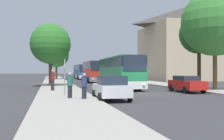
{
  "coord_description": "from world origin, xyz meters",
  "views": [
    {
      "loc": [
        -8.08,
        -20.58,
        1.96
      ],
      "look_at": [
        0.18,
        13.78,
        2.01
      ],
      "focal_mm": 42.0,
      "sensor_mm": 36.0,
      "label": 1
    }
  ],
  "objects_px": {
    "bus_front": "(119,72)",
    "pedestrian_waiting_near": "(53,80)",
    "pedestrian_waiting_far": "(84,86)",
    "parked_car_left_curb": "(111,88)",
    "bus_stop_sign": "(65,73)",
    "tree_left_near": "(50,44)",
    "tree_right_mid": "(215,23)",
    "tree_left_far": "(56,55)",
    "pedestrian_walking_back": "(70,85)",
    "bus_rear": "(82,71)",
    "parked_car_right_far": "(129,78)",
    "parked_car_right_near": "(187,84)",
    "tree_right_near": "(199,34)",
    "bus_middle": "(93,71)"
  },
  "relations": [
    {
      "from": "pedestrian_walking_back",
      "to": "tree_right_near",
      "type": "distance_m",
      "value": 17.6
    },
    {
      "from": "parked_car_left_curb",
      "to": "bus_stop_sign",
      "type": "distance_m",
      "value": 3.99
    },
    {
      "from": "parked_car_right_far",
      "to": "pedestrian_walking_back",
      "type": "relative_size",
      "value": 2.58
    },
    {
      "from": "parked_car_right_near",
      "to": "tree_right_near",
      "type": "xyz_separation_m",
      "value": [
        4.05,
        4.49,
        5.14
      ]
    },
    {
      "from": "parked_car_right_near",
      "to": "tree_left_near",
      "type": "height_order",
      "value": "tree_left_near"
    },
    {
      "from": "bus_front",
      "to": "bus_middle",
      "type": "distance_m",
      "value": 15.5
    },
    {
      "from": "bus_front",
      "to": "parked_car_left_curb",
      "type": "xyz_separation_m",
      "value": [
        -3.57,
        -11.24,
        -0.99
      ]
    },
    {
      "from": "pedestrian_waiting_far",
      "to": "tree_left_far",
      "type": "bearing_deg",
      "value": -21.15
    },
    {
      "from": "pedestrian_walking_back",
      "to": "tree_right_mid",
      "type": "bearing_deg",
      "value": -114.49
    },
    {
      "from": "bus_front",
      "to": "bus_stop_sign",
      "type": "xyz_separation_m",
      "value": [
        -6.44,
        -8.64,
        -0.03
      ]
    },
    {
      "from": "bus_stop_sign",
      "to": "tree_left_near",
      "type": "distance_m",
      "value": 12.73
    },
    {
      "from": "parked_car_right_far",
      "to": "bus_stop_sign",
      "type": "relative_size",
      "value": 1.64
    },
    {
      "from": "pedestrian_waiting_near",
      "to": "bus_rear",
      "type": "bearing_deg",
      "value": 10.32
    },
    {
      "from": "bus_front",
      "to": "bus_stop_sign",
      "type": "relative_size",
      "value": 4.46
    },
    {
      "from": "parked_car_right_near",
      "to": "bus_stop_sign",
      "type": "xyz_separation_m",
      "value": [
        -10.87,
        -1.84,
        1.0
      ]
    },
    {
      "from": "bus_stop_sign",
      "to": "pedestrian_waiting_far",
      "type": "height_order",
      "value": "bus_stop_sign"
    },
    {
      "from": "pedestrian_walking_back",
      "to": "tree_right_mid",
      "type": "xyz_separation_m",
      "value": [
        13.84,
        4.28,
        5.45
      ]
    },
    {
      "from": "bus_stop_sign",
      "to": "pedestrian_walking_back",
      "type": "bearing_deg",
      "value": -83.48
    },
    {
      "from": "pedestrian_walking_back",
      "to": "tree_left_far",
      "type": "bearing_deg",
      "value": -41.84
    },
    {
      "from": "pedestrian_waiting_far",
      "to": "tree_left_far",
      "type": "relative_size",
      "value": 0.21
    },
    {
      "from": "pedestrian_waiting_far",
      "to": "tree_left_far",
      "type": "height_order",
      "value": "tree_left_far"
    },
    {
      "from": "bus_front",
      "to": "tree_left_far",
      "type": "bearing_deg",
      "value": 103.41
    },
    {
      "from": "bus_stop_sign",
      "to": "pedestrian_waiting_near",
      "type": "distance_m",
      "value": 4.98
    },
    {
      "from": "pedestrian_waiting_far",
      "to": "bus_front",
      "type": "bearing_deg",
      "value": -47.53
    },
    {
      "from": "bus_rear",
      "to": "bus_stop_sign",
      "type": "bearing_deg",
      "value": -99.38
    },
    {
      "from": "bus_stop_sign",
      "to": "tree_left_near",
      "type": "bearing_deg",
      "value": 94.43
    },
    {
      "from": "pedestrian_waiting_far",
      "to": "pedestrian_walking_back",
      "type": "xyz_separation_m",
      "value": [
        -0.85,
        0.68,
        0.02
      ]
    },
    {
      "from": "bus_rear",
      "to": "tree_left_far",
      "type": "relative_size",
      "value": 1.56
    },
    {
      "from": "bus_front",
      "to": "pedestrian_waiting_near",
      "type": "relative_size",
      "value": 6.26
    },
    {
      "from": "bus_rear",
      "to": "tree_right_mid",
      "type": "distance_m",
      "value": 38.5
    },
    {
      "from": "bus_front",
      "to": "pedestrian_waiting_near",
      "type": "bearing_deg",
      "value": -151.51
    },
    {
      "from": "bus_front",
      "to": "parked_car_right_near",
      "type": "distance_m",
      "value": 8.18
    },
    {
      "from": "bus_middle",
      "to": "tree_left_far",
      "type": "bearing_deg",
      "value": 117.13
    },
    {
      "from": "bus_stop_sign",
      "to": "pedestrian_walking_back",
      "type": "distance_m",
      "value": 2.17
    },
    {
      "from": "bus_rear",
      "to": "parked_car_right_far",
      "type": "height_order",
      "value": "bus_rear"
    },
    {
      "from": "bus_rear",
      "to": "parked_car_left_curb",
      "type": "relative_size",
      "value": 2.95
    },
    {
      "from": "bus_rear",
      "to": "tree_right_near",
      "type": "bearing_deg",
      "value": -75.77
    },
    {
      "from": "tree_right_near",
      "to": "bus_front",
      "type": "bearing_deg",
      "value": 164.75
    },
    {
      "from": "pedestrian_waiting_near",
      "to": "pedestrian_waiting_far",
      "type": "xyz_separation_m",
      "value": [
        1.88,
        -7.56,
        -0.14
      ]
    },
    {
      "from": "pedestrian_waiting_near",
      "to": "parked_car_left_curb",
      "type": "bearing_deg",
      "value": -132.29
    },
    {
      "from": "bus_front",
      "to": "tree_right_mid",
      "type": "relative_size",
      "value": 1.25
    },
    {
      "from": "bus_rear",
      "to": "tree_left_near",
      "type": "bearing_deg",
      "value": -105.06
    },
    {
      "from": "bus_middle",
      "to": "parked_car_right_near",
      "type": "height_order",
      "value": "bus_middle"
    },
    {
      "from": "tree_right_mid",
      "to": "pedestrian_waiting_far",
      "type": "bearing_deg",
      "value": -159.09
    },
    {
      "from": "parked_car_left_curb",
      "to": "pedestrian_waiting_far",
      "type": "xyz_separation_m",
      "value": [
        -1.79,
        -0.1,
        0.15
      ]
    },
    {
      "from": "bus_rear",
      "to": "pedestrian_waiting_near",
      "type": "distance_m",
      "value": 35.44
    },
    {
      "from": "bus_front",
      "to": "parked_car_left_curb",
      "type": "distance_m",
      "value": 11.83
    },
    {
      "from": "bus_middle",
      "to": "pedestrian_walking_back",
      "type": "relative_size",
      "value": 7.08
    },
    {
      "from": "bus_front",
      "to": "pedestrian_walking_back",
      "type": "xyz_separation_m",
      "value": [
        -6.21,
        -10.65,
        -0.82
      ]
    },
    {
      "from": "tree_right_near",
      "to": "parked_car_left_curb",
      "type": "bearing_deg",
      "value": -143.5
    }
  ]
}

